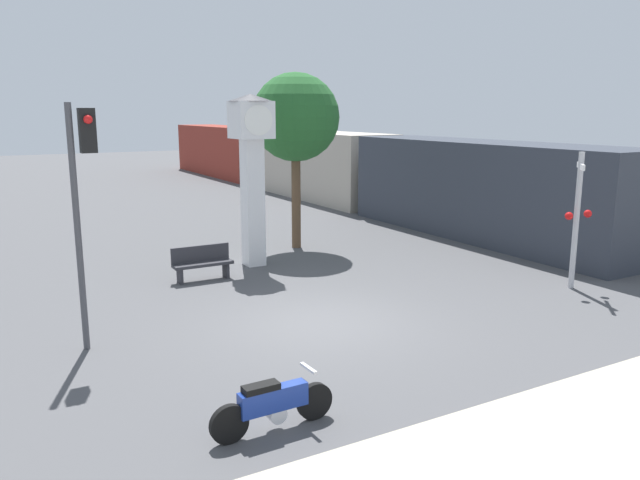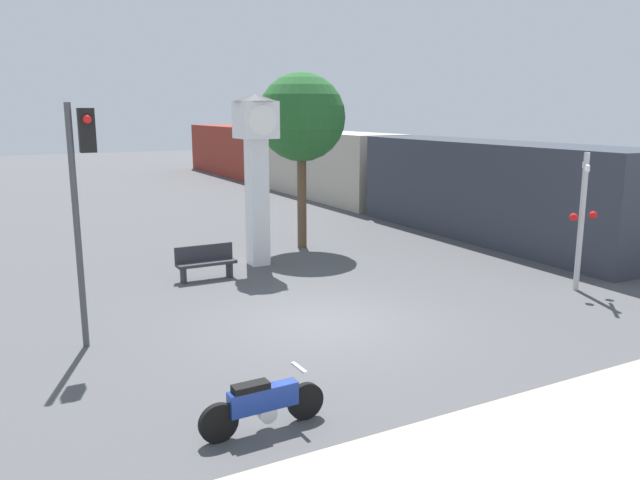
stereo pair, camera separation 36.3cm
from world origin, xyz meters
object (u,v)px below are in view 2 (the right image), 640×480
freight_train (322,164)px  motorcycle (263,404)px  bench (206,261)px  clock_tower (256,154)px  railroad_crossing_signal (582,216)px  traffic_light (82,183)px  street_tree (301,118)px

freight_train → motorcycle: bearing=-120.0°
motorcycle → bench: bench is taller
motorcycle → freight_train: bearing=58.8°
clock_tower → freight_train: (8.88, 12.67, -1.56)m
bench → motorcycle: bearing=-102.3°
freight_train → railroad_crossing_signal: 19.16m
traffic_light → railroad_crossing_signal: (11.40, -1.74, -1.25)m
traffic_light → street_tree: street_tree is taller
motorcycle → traffic_light: size_ratio=0.41×
street_tree → traffic_light: bearing=-141.1°
freight_train → street_tree: bearing=-120.9°
railroad_crossing_signal → bench: size_ratio=2.17×
traffic_light → street_tree: 9.71m
clock_tower → bench: size_ratio=3.08×
railroad_crossing_signal → traffic_light: bearing=171.3°
traffic_light → motorcycle: bearing=-70.5°
motorcycle → freight_train: freight_train is taller
bench → street_tree: bearing=30.4°
bench → freight_train: bearing=51.5°
clock_tower → freight_train: clock_tower is taller
motorcycle → traffic_light: 5.58m
motorcycle → street_tree: (5.88, 10.65, 3.82)m
clock_tower → railroad_crossing_signal: (6.09, -6.28, -1.36)m
railroad_crossing_signal → bench: railroad_crossing_signal is taller
freight_train → street_tree: (-6.68, -11.14, 2.52)m
street_tree → bench: (-4.08, -2.40, -3.73)m
motorcycle → traffic_light: bearing=108.3°
traffic_light → street_tree: (7.51, 6.07, 1.07)m
clock_tower → freight_train: bearing=55.0°
traffic_light → street_tree: size_ratio=0.81×
clock_tower → street_tree: street_tree is taller
motorcycle → clock_tower: clock_tower is taller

